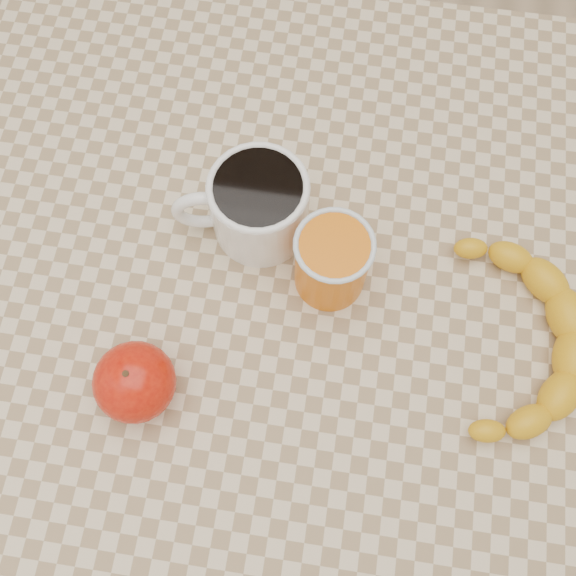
# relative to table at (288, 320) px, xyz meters

# --- Properties ---
(ground) EXTENTS (3.00, 3.00, 0.00)m
(ground) POSITION_rel_table_xyz_m (0.00, 0.00, -0.66)
(ground) COLOR tan
(ground) RESTS_ON ground
(table) EXTENTS (0.80, 0.80, 0.75)m
(table) POSITION_rel_table_xyz_m (0.00, 0.00, 0.00)
(table) COLOR beige
(table) RESTS_ON ground
(coffee_mug) EXTENTS (0.15, 0.12, 0.08)m
(coffee_mug) POSITION_rel_table_xyz_m (-0.04, 0.07, 0.13)
(coffee_mug) COLOR white
(coffee_mug) RESTS_ON table
(orange_juice_glass) EXTENTS (0.08, 0.08, 0.09)m
(orange_juice_glass) POSITION_rel_table_xyz_m (0.04, 0.02, 0.13)
(orange_juice_glass) COLOR #DA6406
(orange_juice_glass) RESTS_ON table
(apple) EXTENTS (0.08, 0.08, 0.07)m
(apple) POSITION_rel_table_xyz_m (-0.12, -0.12, 0.12)
(apple) COLOR #A20D05
(apple) RESTS_ON table
(banana) EXTENTS (0.19, 0.26, 0.04)m
(banana) POSITION_rel_table_xyz_m (0.23, -0.02, 0.11)
(banana) COLOR gold
(banana) RESTS_ON table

